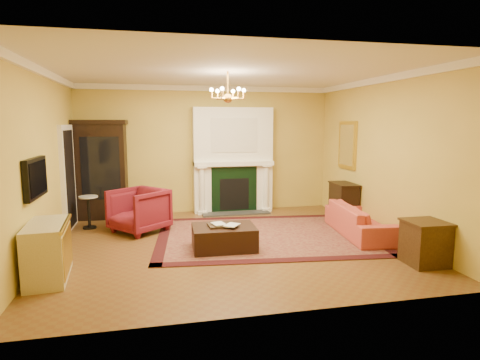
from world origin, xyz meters
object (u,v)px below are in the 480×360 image
object	(u,v)px
console_table	(343,203)
leather_ottoman	(224,237)
end_table	(425,244)
pedestal_table	(89,210)
wingback_armchair	(139,208)
commode	(48,251)
china_cabinet	(102,172)
coral_sofa	(361,215)

from	to	relation	value
console_table	leather_ottoman	xyz separation A→B (m)	(-2.92, -1.45, -0.19)
end_table	pedestal_table	bearing A→B (deg)	148.14
wingback_armchair	commode	world-z (taller)	wingback_armchair
pedestal_table	leather_ottoman	distance (m)	3.13
wingback_armchair	pedestal_table	size ratio (longest dim) A/B	1.42
china_cabinet	commode	bearing A→B (deg)	-91.80
pedestal_table	leather_ottoman	size ratio (longest dim) A/B	0.64
wingback_armchair	coral_sofa	world-z (taller)	wingback_armchair
china_cabinet	end_table	bearing A→B (deg)	-35.79
wingback_armchair	leather_ottoman	bearing A→B (deg)	3.44
console_table	coral_sofa	bearing A→B (deg)	-96.75
china_cabinet	pedestal_table	world-z (taller)	china_cabinet
commode	leather_ottoman	bearing A→B (deg)	11.37
end_table	commode	bearing A→B (deg)	173.67
wingback_armchair	end_table	distance (m)	5.14
end_table	console_table	bearing A→B (deg)	88.78
coral_sofa	console_table	world-z (taller)	console_table
commode	wingback_armchair	bearing A→B (deg)	57.72
end_table	leather_ottoman	bearing A→B (deg)	154.61
commode	end_table	bearing A→B (deg)	-11.18
pedestal_table	console_table	world-z (taller)	console_table
wingback_armchair	leather_ottoman	xyz separation A→B (m)	(1.44, -1.46, -0.26)
coral_sofa	leather_ottoman	bearing A→B (deg)	103.45
pedestal_table	coral_sofa	size ratio (longest dim) A/B	0.34
coral_sofa	leather_ottoman	world-z (taller)	coral_sofa
china_cabinet	pedestal_table	distance (m)	1.12
china_cabinet	console_table	size ratio (longest dim) A/B	2.62
wingback_armchair	pedestal_table	distance (m)	1.12
commode	end_table	world-z (taller)	commode
coral_sofa	console_table	xyz separation A→B (m)	(0.21, 1.12, 0.02)
pedestal_table	console_table	bearing A→B (deg)	-5.22
china_cabinet	end_table	size ratio (longest dim) A/B	3.28
pedestal_table	coral_sofa	distance (m)	5.40
pedestal_table	end_table	distance (m)	6.25
commode	leather_ottoman	distance (m)	2.70
commode	coral_sofa	bearing A→B (deg)	6.66
leather_ottoman	end_table	bearing A→B (deg)	-23.29
china_cabinet	console_table	distance (m)	5.40
pedestal_table	leather_ottoman	world-z (taller)	pedestal_table
wingback_armchair	china_cabinet	bearing A→B (deg)	169.83
commode	coral_sofa	size ratio (longest dim) A/B	0.53
coral_sofa	wingback_armchair	bearing A→B (deg)	81.30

